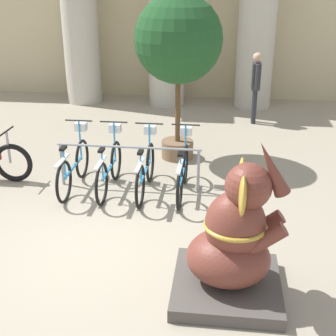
{
  "coord_description": "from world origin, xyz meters",
  "views": [
    {
      "loc": [
        1.61,
        -5.27,
        3.45
      ],
      "look_at": [
        0.9,
        0.54,
        1.0
      ],
      "focal_mm": 50.0,
      "sensor_mm": 36.0,
      "label": 1
    }
  ],
  "objects": [
    {
      "name": "potted_tree",
      "position": [
        0.73,
        3.49,
        2.26
      ],
      "size": [
        1.64,
        1.64,
        3.15
      ],
      "color": "brown",
      "rests_on": "ground_plane"
    },
    {
      "name": "bike_rack",
      "position": [
        0.06,
        1.95,
        0.57
      ],
      "size": [
        2.47,
        0.05,
        0.77
      ],
      "color": "gray",
      "rests_on": "ground_plane"
    },
    {
      "name": "person_pedestrian",
      "position": [
        2.35,
        6.09,
        1.03
      ],
      "size": [
        0.23,
        0.47,
        1.71
      ],
      "color": "#28282D",
      "rests_on": "ground_plane"
    },
    {
      "name": "column_right",
      "position": [
        2.38,
        7.6,
        2.62
      ],
      "size": [
        1.22,
        1.22,
        5.16
      ],
      "color": "#BCB7A8",
      "rests_on": "ground_plane"
    },
    {
      "name": "column_left",
      "position": [
        -2.38,
        7.6,
        2.62
      ],
      "size": [
        1.22,
        1.22,
        5.16
      ],
      "color": "#BCB7A8",
      "rests_on": "ground_plane"
    },
    {
      "name": "bicycle_0",
      "position": [
        -0.88,
        1.84,
        0.42
      ],
      "size": [
        0.48,
        1.72,
        1.09
      ],
      "color": "black",
      "rests_on": "ground_plane"
    },
    {
      "name": "bicycle_3",
      "position": [
        0.99,
        1.82,
        0.42
      ],
      "size": [
        0.48,
        1.72,
        1.09
      ],
      "color": "black",
      "rests_on": "ground_plane"
    },
    {
      "name": "column_middle",
      "position": [
        0.0,
        7.6,
        2.62
      ],
      "size": [
        1.22,
        1.22,
        5.16
      ],
      "color": "#BCB7A8",
      "rests_on": "ground_plane"
    },
    {
      "name": "bicycle_1",
      "position": [
        -0.25,
        1.83,
        0.42
      ],
      "size": [
        0.48,
        1.72,
        1.09
      ],
      "color": "black",
      "rests_on": "ground_plane"
    },
    {
      "name": "elephant_statue",
      "position": [
        1.79,
        -0.73,
        0.64
      ],
      "size": [
        1.24,
        1.24,
        1.9
      ],
      "color": "#4C4742",
      "rests_on": "ground_plane"
    },
    {
      "name": "ground_plane",
      "position": [
        0.0,
        0.0,
        0.0
      ],
      "size": [
        60.0,
        60.0,
        0.0
      ],
      "primitive_type": "plane",
      "color": "#9E937F"
    },
    {
      "name": "bicycle_2",
      "position": [
        0.37,
        1.81,
        0.42
      ],
      "size": [
        0.48,
        1.72,
        1.09
      ],
      "color": "black",
      "rests_on": "ground_plane"
    }
  ]
}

